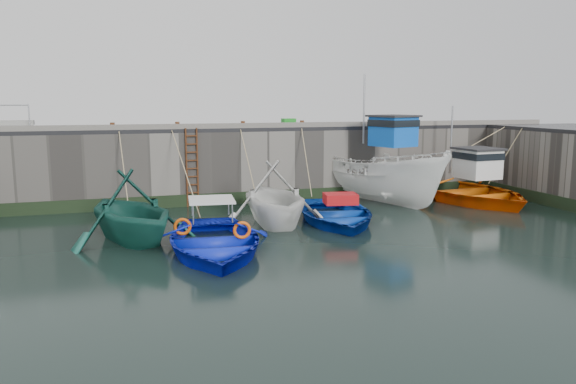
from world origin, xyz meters
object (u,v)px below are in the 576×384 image
object	(u,v)px
boat_near_blue	(214,252)
fish_crate	(289,122)
ladder	(192,168)
boat_far_orange	(467,190)
bollard_d	(302,124)
boat_near_white	(132,240)
bollard_c	(243,124)
bollard_b	(177,125)
boat_near_navy	(335,222)
boat_far_white	(382,175)
bollard_a	(112,126)
boat_near_blacktrim	(274,224)
bollard_e	(370,123)

from	to	relation	value
boat_near_blue	fish_crate	bearing A→B (deg)	66.07
ladder	boat_far_orange	bearing A→B (deg)	-10.61
ladder	boat_far_orange	xyz separation A→B (m)	(11.50, -2.15, -1.14)
bollard_d	boat_near_white	bearing A→B (deg)	-143.74
boat_near_white	bollard_c	world-z (taller)	bollard_c
boat_near_blue	bollard_b	distance (m)	8.18
boat_near_blue	boat_near_navy	world-z (taller)	boat_near_blue
boat_far_white	ladder	bearing A→B (deg)	153.30
boat_near_white	boat_far_orange	world-z (taller)	boat_far_orange
boat_far_white	bollard_d	bearing A→B (deg)	134.90
fish_crate	bollard_a	size ratio (longest dim) A/B	2.08
boat_near_blacktrim	bollard_c	world-z (taller)	bollard_c
boat_far_orange	boat_near_white	bearing A→B (deg)	-172.88
boat_near_blacktrim	bollard_a	bearing A→B (deg)	143.02
boat_near_blue	boat_far_white	xyz separation A→B (m)	(8.26, 5.88, 1.16)
boat_far_white	boat_far_orange	distance (m)	3.80
boat_near_white	boat_near_blue	bearing A→B (deg)	-63.91
ladder	bollard_d	bearing A→B (deg)	4.00
boat_near_blacktrim	bollard_d	world-z (taller)	bollard_d
boat_near_white	boat_far_white	distance (m)	11.19
boat_near_navy	bollard_c	world-z (taller)	bollard_c
boat_near_navy	fish_crate	bearing A→B (deg)	99.40
ladder	bollard_c	bearing A→B (deg)	8.67
ladder	boat_near_blacktrim	size ratio (longest dim) A/B	0.67
ladder	boat_near_white	xyz separation A→B (m)	(-2.59, -5.08, -1.59)
fish_crate	boat_far_white	bearing A→B (deg)	-45.39
ladder	boat_near_blue	xyz separation A→B (m)	(-0.39, -7.14, -1.59)
boat_near_blacktrim	bollard_b	xyz separation A→B (m)	(-2.77, 4.45, 3.30)
boat_near_navy	bollard_a	xyz separation A→B (m)	(-7.47, 4.73, 3.30)
bollard_b	bollard_d	distance (m)	5.30
ladder	bollard_c	xyz separation A→B (m)	(2.20, 0.34, 1.71)
boat_far_orange	bollard_b	distance (m)	12.59
boat_near_navy	bollard_e	size ratio (longest dim) A/B	18.92
boat_far_orange	bollard_d	bearing A→B (deg)	155.01
bollard_d	fish_crate	bearing A→B (deg)	105.71
boat_far_white	fish_crate	world-z (taller)	boat_far_white
boat_far_orange	bollard_c	world-z (taller)	boat_far_orange
boat_near_white	boat_near_blue	distance (m)	3.02
ladder	boat_near_white	size ratio (longest dim) A/B	0.67
boat_far_white	boat_far_orange	world-z (taller)	boat_far_white
boat_near_white	boat_near_blue	size ratio (longest dim) A/B	0.86
boat_near_blacktrim	bollard_b	bearing A→B (deg)	125.11
bollard_e	boat_far_white	bearing A→B (deg)	-94.49
boat_near_navy	fish_crate	xyz separation A→B (m)	(0.04, 5.75, 3.33)
ladder	boat_near_navy	xyz separation A→B (m)	(4.47, -4.39, -1.59)
boat_far_orange	bollard_e	world-z (taller)	boat_far_orange
boat_near_blue	boat_far_orange	size ratio (longest dim) A/B	0.77
boat_far_orange	boat_near_blacktrim	bearing A→B (deg)	-172.61
bollard_d	ladder	bearing A→B (deg)	-176.00
bollard_e	boat_near_blue	bearing A→B (deg)	-138.27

